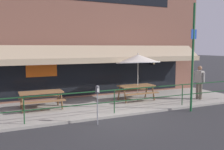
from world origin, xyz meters
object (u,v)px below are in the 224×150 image
object	(u,v)px
pedestrian_walking	(199,81)
parking_meter_near	(97,93)
patio_umbrella_centre	(138,59)
street_sign_pole	(193,57)
picnic_table_centre	(136,88)
picnic_table_left	(41,95)

from	to	relation	value
pedestrian_walking	parking_meter_near	distance (m)	6.37
patio_umbrella_centre	parking_meter_near	xyz separation A→B (m)	(-3.09, -2.46, -1.03)
parking_meter_near	street_sign_pole	distance (m)	4.51
pedestrian_walking	picnic_table_centre	bearing A→B (deg)	160.89
pedestrian_walking	street_sign_pole	bearing A→B (deg)	-141.47
picnic_table_left	parking_meter_near	xyz separation A→B (m)	(1.52, -2.73, 0.44)
pedestrian_walking	picnic_table_left	bearing A→B (deg)	171.13
pedestrian_walking	street_sign_pole	size ratio (longest dim) A/B	0.37
picnic_table_left	pedestrian_walking	xyz separation A→B (m)	(7.70, -1.20, 0.35)
pedestrian_walking	parking_meter_near	bearing A→B (deg)	-166.08
patio_umbrella_centre	street_sign_pole	world-z (taller)	street_sign_pole
picnic_table_left	patio_umbrella_centre	bearing A→B (deg)	-3.35
parking_meter_near	street_sign_pole	size ratio (longest dim) A/B	0.31
picnic_table_centre	picnic_table_left	bearing A→B (deg)	178.37
picnic_table_centre	parking_meter_near	bearing A→B (deg)	-139.91
patio_umbrella_centre	street_sign_pole	bearing A→B (deg)	-62.24
picnic_table_centre	parking_meter_near	xyz separation A→B (m)	(-3.09, -2.60, 0.44)
picnic_table_centre	pedestrian_walking	distance (m)	3.29
picnic_table_left	picnic_table_centre	world-z (taller)	same
patio_umbrella_centre	pedestrian_walking	bearing A→B (deg)	-16.78
patio_umbrella_centre	parking_meter_near	distance (m)	4.09
picnic_table_centre	pedestrian_walking	bearing A→B (deg)	-19.11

